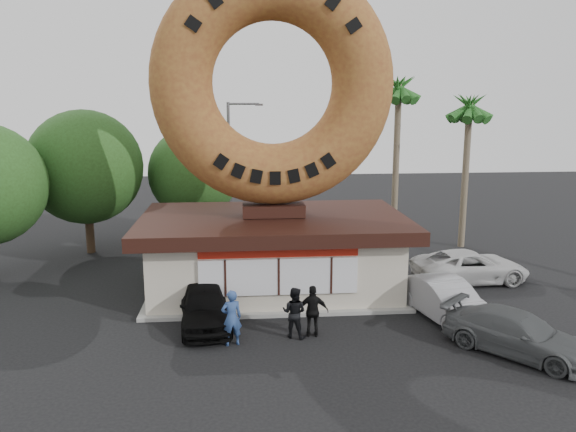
{
  "coord_description": "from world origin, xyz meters",
  "views": [
    {
      "loc": [
        -1.4,
        -17.25,
        8.03
      ],
      "look_at": [
        0.45,
        4.0,
        3.67
      ],
      "focal_mm": 35.0,
      "sensor_mm": 36.0,
      "label": 1
    }
  ],
  "objects_px": {
    "giant_donut": "(273,84)",
    "car_grey": "(517,334)",
    "car_black": "(205,305)",
    "person_left": "(232,318)",
    "donut_shop": "(274,250)",
    "street_lamp": "(232,163)",
    "car_silver": "(446,300)",
    "person_right": "(313,311)",
    "person_center": "(294,312)",
    "car_white": "(470,266)"
  },
  "relations": [
    {
      "from": "street_lamp",
      "to": "car_grey",
      "type": "relative_size",
      "value": 1.69
    },
    {
      "from": "giant_donut",
      "to": "car_grey",
      "type": "xyz_separation_m",
      "value": [
        7.45,
        -7.0,
        -8.05
      ]
    },
    {
      "from": "street_lamp",
      "to": "person_left",
      "type": "distance_m",
      "value": 15.93
    },
    {
      "from": "car_white",
      "to": "person_center",
      "type": "bearing_deg",
      "value": 118.65
    },
    {
      "from": "person_center",
      "to": "car_silver",
      "type": "distance_m",
      "value": 5.91
    },
    {
      "from": "donut_shop",
      "to": "person_left",
      "type": "distance_m",
      "value": 5.84
    },
    {
      "from": "person_left",
      "to": "car_white",
      "type": "xyz_separation_m",
      "value": [
        10.67,
        5.85,
        -0.24
      ]
    },
    {
      "from": "donut_shop",
      "to": "street_lamp",
      "type": "relative_size",
      "value": 1.4
    },
    {
      "from": "giant_donut",
      "to": "person_center",
      "type": "bearing_deg",
      "value": -85.57
    },
    {
      "from": "person_left",
      "to": "car_grey",
      "type": "relative_size",
      "value": 0.41
    },
    {
      "from": "car_black",
      "to": "person_left",
      "type": "bearing_deg",
      "value": -67.11
    },
    {
      "from": "car_silver",
      "to": "car_grey",
      "type": "xyz_separation_m",
      "value": [
        1.25,
        -3.06,
        -0.07
      ]
    },
    {
      "from": "person_center",
      "to": "person_right",
      "type": "distance_m",
      "value": 0.66
    },
    {
      "from": "person_center",
      "to": "car_black",
      "type": "bearing_deg",
      "value": 1.54
    },
    {
      "from": "donut_shop",
      "to": "car_black",
      "type": "xyz_separation_m",
      "value": [
        -2.75,
        -3.7,
        -1.02
      ]
    },
    {
      "from": "giant_donut",
      "to": "street_lamp",
      "type": "relative_size",
      "value": 1.24
    },
    {
      "from": "street_lamp",
      "to": "giant_donut",
      "type": "bearing_deg",
      "value": -79.49
    },
    {
      "from": "giant_donut",
      "to": "car_white",
      "type": "relative_size",
      "value": 1.91
    },
    {
      "from": "street_lamp",
      "to": "person_left",
      "type": "height_order",
      "value": "street_lamp"
    },
    {
      "from": "person_right",
      "to": "car_grey",
      "type": "height_order",
      "value": "person_right"
    },
    {
      "from": "giant_donut",
      "to": "car_silver",
      "type": "height_order",
      "value": "giant_donut"
    },
    {
      "from": "car_grey",
      "to": "car_white",
      "type": "xyz_separation_m",
      "value": [
        1.47,
        7.32,
        0.03
      ]
    },
    {
      "from": "person_center",
      "to": "street_lamp",
      "type": "bearing_deg",
      "value": -56.81
    },
    {
      "from": "car_grey",
      "to": "street_lamp",
      "type": "bearing_deg",
      "value": 76.62
    },
    {
      "from": "giant_donut",
      "to": "car_silver",
      "type": "xyz_separation_m",
      "value": [
        6.19,
        -3.94,
        -7.99
      ]
    },
    {
      "from": "car_black",
      "to": "car_grey",
      "type": "bearing_deg",
      "value": -23.81
    },
    {
      "from": "person_left",
      "to": "car_grey",
      "type": "bearing_deg",
      "value": 156.49
    },
    {
      "from": "donut_shop",
      "to": "person_right",
      "type": "xyz_separation_m",
      "value": [
        1.05,
        -5.04,
        -0.85
      ]
    },
    {
      "from": "person_right",
      "to": "car_white",
      "type": "relative_size",
      "value": 0.35
    },
    {
      "from": "car_silver",
      "to": "person_right",
      "type": "bearing_deg",
      "value": 179.05
    },
    {
      "from": "car_white",
      "to": "street_lamp",
      "type": "bearing_deg",
      "value": 44.44
    },
    {
      "from": "street_lamp",
      "to": "car_white",
      "type": "distance_m",
      "value": 14.96
    },
    {
      "from": "car_silver",
      "to": "person_center",
      "type": "bearing_deg",
      "value": 177.8
    },
    {
      "from": "person_left",
      "to": "car_grey",
      "type": "height_order",
      "value": "person_left"
    },
    {
      "from": "person_right",
      "to": "car_white",
      "type": "height_order",
      "value": "person_right"
    },
    {
      "from": "street_lamp",
      "to": "donut_shop",
      "type": "bearing_deg",
      "value": -79.5
    },
    {
      "from": "car_silver",
      "to": "car_black",
      "type": "bearing_deg",
      "value": 165.43
    },
    {
      "from": "giant_donut",
      "to": "person_left",
      "type": "bearing_deg",
      "value": -107.58
    },
    {
      "from": "street_lamp",
      "to": "person_left",
      "type": "xyz_separation_m",
      "value": [
        0.1,
        -15.53,
        -3.52
      ]
    },
    {
      "from": "street_lamp",
      "to": "car_black",
      "type": "bearing_deg",
      "value": -93.74
    },
    {
      "from": "person_left",
      "to": "person_center",
      "type": "relative_size",
      "value": 1.07
    },
    {
      "from": "donut_shop",
      "to": "person_right",
      "type": "relative_size",
      "value": 6.12
    },
    {
      "from": "car_black",
      "to": "person_right",
      "type": "bearing_deg",
      "value": -25.32
    },
    {
      "from": "giant_donut",
      "to": "car_black",
      "type": "bearing_deg",
      "value": -126.52
    },
    {
      "from": "person_left",
      "to": "car_black",
      "type": "xyz_separation_m",
      "value": [
        -1.0,
        1.81,
        -0.21
      ]
    },
    {
      "from": "person_right",
      "to": "person_left",
      "type": "bearing_deg",
      "value": 15.42
    },
    {
      "from": "person_right",
      "to": "car_white",
      "type": "bearing_deg",
      "value": -139.95
    },
    {
      "from": "donut_shop",
      "to": "person_center",
      "type": "xyz_separation_m",
      "value": [
        0.39,
        -5.05,
        -0.87
      ]
    },
    {
      "from": "giant_donut",
      "to": "person_center",
      "type": "relative_size",
      "value": 5.51
    },
    {
      "from": "giant_donut",
      "to": "car_white",
      "type": "xyz_separation_m",
      "value": [
        8.92,
        0.32,
        -8.02
      ]
    }
  ]
}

